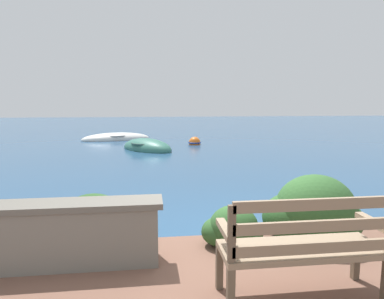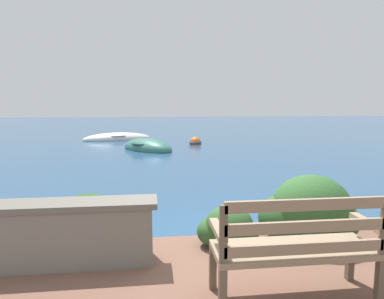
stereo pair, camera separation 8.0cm
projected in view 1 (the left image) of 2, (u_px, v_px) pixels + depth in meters
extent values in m
plane|color=navy|center=(211.00, 251.00, 4.33)|extent=(80.00, 80.00, 0.00)
cube|color=brown|center=(219.00, 267.00, 3.04)|extent=(0.06, 0.06, 0.40)
cube|color=brown|center=(356.00, 259.00, 3.21)|extent=(0.06, 0.06, 0.40)
cube|color=brown|center=(231.00, 293.00, 2.63)|extent=(0.06, 0.06, 0.40)
cube|color=#8C755B|center=(300.00, 249.00, 2.89)|extent=(1.36, 0.48, 0.05)
cube|color=#8C755B|center=(313.00, 248.00, 2.67)|extent=(1.30, 0.04, 0.09)
cube|color=#8C755B|center=(314.00, 226.00, 2.64)|extent=(1.30, 0.04, 0.09)
cube|color=#8C755B|center=(315.00, 204.00, 2.62)|extent=(1.30, 0.04, 0.09)
cube|color=brown|center=(232.00, 234.00, 2.57)|extent=(0.06, 0.04, 0.45)
cube|color=#8C755B|center=(225.00, 230.00, 2.78)|extent=(0.07, 0.43, 0.05)
cube|color=#8C755B|center=(374.00, 223.00, 2.94)|extent=(0.07, 0.43, 0.05)
cube|color=slate|center=(51.00, 238.00, 3.43)|extent=(2.13, 0.35, 0.61)
cube|color=#635F56|center=(49.00, 206.00, 3.39)|extent=(2.24, 0.39, 0.06)
ellipsoid|color=#284C23|center=(93.00, 223.00, 3.78)|extent=(0.77, 0.69, 0.66)
ellipsoid|color=#284C23|center=(75.00, 231.00, 3.83)|extent=(0.58, 0.52, 0.46)
ellipsoid|color=#284C23|center=(111.00, 234.00, 3.79)|extent=(0.54, 0.49, 0.42)
ellipsoid|color=#2D5628|center=(234.00, 226.00, 3.93)|extent=(0.57, 0.51, 0.48)
ellipsoid|color=#2D5628|center=(219.00, 231.00, 3.97)|extent=(0.42, 0.38, 0.34)
ellipsoid|color=#2D5628|center=(246.00, 234.00, 3.94)|extent=(0.40, 0.36, 0.31)
ellipsoid|color=#2D5628|center=(315.00, 208.00, 4.08)|extent=(0.95, 0.85, 0.80)
ellipsoid|color=#2D5628|center=(291.00, 217.00, 4.14)|extent=(0.71, 0.64, 0.57)
ellipsoid|color=#2D5628|center=(335.00, 220.00, 4.09)|extent=(0.66, 0.60, 0.52)
ellipsoid|color=#336B5B|center=(147.00, 148.00, 13.49)|extent=(2.55, 2.75, 0.80)
torus|color=#304F46|center=(147.00, 143.00, 13.46)|extent=(1.73, 1.73, 0.07)
cube|color=#846647|center=(153.00, 144.00, 13.21)|extent=(0.84, 0.71, 0.04)
cube|color=#846647|center=(142.00, 143.00, 13.68)|extent=(0.84, 0.71, 0.04)
ellipsoid|color=silver|center=(116.00, 139.00, 17.06)|extent=(3.54, 1.96, 0.64)
torus|color=gray|center=(116.00, 135.00, 17.04)|extent=(1.43, 1.43, 0.07)
cube|color=#846647|center=(126.00, 136.00, 17.23)|extent=(0.35, 0.93, 0.04)
cube|color=#846647|center=(108.00, 136.00, 16.89)|extent=(0.35, 0.93, 0.04)
sphere|color=orange|center=(195.00, 143.00, 15.18)|extent=(0.52, 0.52, 0.52)
torus|color=navy|center=(195.00, 143.00, 15.18)|extent=(0.57, 0.57, 0.06)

